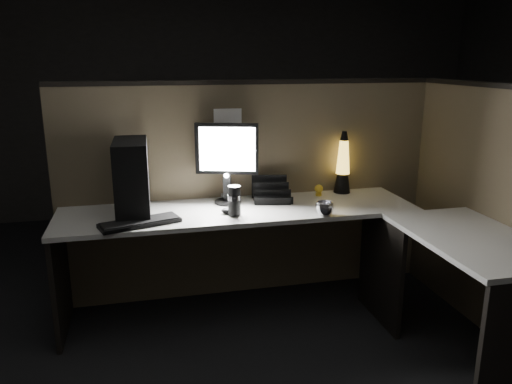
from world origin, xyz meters
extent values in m
plane|color=black|center=(0.00, 0.00, 0.00)|extent=(6.00, 6.00, 0.00)
plane|color=#282623|center=(0.00, 3.00, 1.35)|extent=(6.00, 0.00, 6.00)
cube|color=brown|center=(0.00, 0.93, 0.75)|extent=(2.66, 0.06, 1.50)
cube|color=brown|center=(1.33, 0.10, 0.75)|extent=(0.06, 1.66, 1.50)
cube|color=beige|center=(-0.15, 0.60, 0.71)|extent=(2.30, 0.60, 0.03)
cube|color=beige|center=(1.00, -0.20, 0.71)|extent=(0.60, 1.00, 0.03)
cube|color=black|center=(-1.28, 0.60, 0.35)|extent=(0.03, 0.55, 0.70)
cube|color=black|center=(0.72, 0.30, 0.35)|extent=(0.03, 0.55, 0.70)
cube|color=black|center=(-0.81, 0.64, 0.96)|extent=(0.21, 0.45, 0.46)
cylinder|color=black|center=(-0.20, 0.75, 0.74)|extent=(0.18, 0.18, 0.01)
cube|color=black|center=(-0.20, 0.77, 0.84)|extent=(0.06, 0.05, 0.20)
cube|color=black|center=(-0.20, 0.76, 1.10)|extent=(0.41, 0.16, 0.34)
cube|color=white|center=(-0.20, 0.74, 1.10)|extent=(0.35, 0.11, 0.29)
cube|color=black|center=(-0.78, 0.42, 0.74)|extent=(0.49, 0.29, 0.02)
ellipsoid|color=black|center=(-0.24, 0.52, 0.75)|extent=(0.09, 0.07, 0.04)
cube|color=white|center=(-0.20, 0.88, 0.74)|extent=(0.04, 0.05, 0.03)
cylinder|color=white|center=(-0.20, 0.88, 0.84)|extent=(0.01, 0.01, 0.17)
cylinder|color=white|center=(-0.20, 0.82, 0.92)|extent=(0.01, 0.11, 0.01)
sphere|color=white|center=(-0.20, 0.76, 0.92)|extent=(0.04, 0.04, 0.04)
cube|color=black|center=(0.10, 0.73, 0.75)|extent=(0.28, 0.26, 0.05)
cube|color=black|center=(0.10, 0.70, 0.79)|extent=(0.24, 0.06, 0.09)
cube|color=black|center=(0.10, 0.80, 0.83)|extent=(0.24, 0.06, 0.16)
cone|color=black|center=(0.65, 0.83, 0.80)|extent=(0.12, 0.12, 0.14)
cone|color=gold|center=(0.65, 0.83, 0.99)|extent=(0.10, 0.10, 0.24)
sphere|color=brown|center=(0.65, 0.83, 0.91)|extent=(0.05, 0.05, 0.05)
sphere|color=brown|center=(0.65, 0.83, 1.00)|extent=(0.03, 0.03, 0.03)
cone|color=black|center=(0.65, 0.83, 1.14)|extent=(0.06, 0.06, 0.07)
cylinder|color=black|center=(-0.21, 0.48, 0.82)|extent=(0.08, 0.08, 0.19)
imported|color=silver|center=(0.33, 0.34, 0.77)|extent=(0.15, 0.15, 0.09)
sphere|color=yellow|center=(0.46, 0.78, 0.78)|extent=(0.06, 0.06, 0.06)
cube|color=white|center=(-0.17, 0.90, 1.21)|extent=(0.19, 0.00, 0.27)
camera|label=1|loc=(-0.75, -2.43, 1.67)|focal=35.00mm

